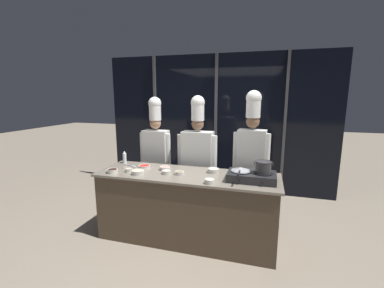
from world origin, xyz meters
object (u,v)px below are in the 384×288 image
Objects in this scene: squeeze_bottle_clear at (125,157)px; chef_line at (252,149)px; prep_bowl_bean_sprouts at (209,181)px; stock_pot at (263,167)px; frying_pan at (241,169)px; prep_bowl_mushrooms at (180,173)px; serving_spoon_slotted at (132,166)px; prep_bowl_chicken at (129,170)px; prep_bowl_noodles at (138,172)px; prep_bowl_garlic at (213,170)px; prep_bowl_shrimp at (165,168)px; chef_head at (156,147)px; prep_bowl_onion at (167,172)px; prep_bowl_soy_glaze at (112,171)px; prep_bowl_bell_pepper at (144,166)px; portable_stove at (251,176)px; chef_sous at (198,152)px.

chef_line reaches higher than squeeze_bottle_clear.
stock_pot is at bearing 21.80° from prep_bowl_bean_sprouts.
frying_pan is 1.77m from squeeze_bottle_clear.
stock_pot is 1.05m from prep_bowl_mushrooms.
squeeze_bottle_clear is 0.24m from serving_spoon_slotted.
chef_line is (1.55, 0.76, 0.23)m from prep_bowl_chicken.
frying_pan reaches higher than prep_bowl_mushrooms.
prep_bowl_mushrooms is 0.54m from prep_bowl_noodles.
frying_pan is 1.89× the size of stock_pot.
prep_bowl_garlic is (-0.63, 0.20, -0.15)m from stock_pot.
prep_bowl_bean_sprouts is 0.80m from prep_bowl_shrimp.
frying_pan is 2.11× the size of squeeze_bottle_clear.
chef_line is at bearing 179.41° from chef_head.
prep_bowl_mushrooms is (-1.04, -0.01, -0.16)m from stock_pot.
stock_pot reaches higher than prep_bowl_noodles.
stock_pot is at bearing 109.15° from chef_line.
prep_bowl_shrimp is (-0.71, 0.38, -0.01)m from prep_bowl_bean_sprouts.
chef_head is at bearing 156.23° from stock_pot.
chef_head is at bearing 78.30° from serving_spoon_slotted.
prep_bowl_chicken is at bearing -173.62° from prep_bowl_mushrooms.
prep_bowl_garlic is at bearing 95.65° from prep_bowl_bean_sprouts.
chef_line is at bearing 17.21° from serving_spoon_slotted.
chef_line is (1.64, 0.51, 0.25)m from serving_spoon_slotted.
prep_bowl_onion is at bearing -17.59° from serving_spoon_slotted.
serving_spoon_slotted is (-1.82, 0.17, -0.18)m from stock_pot.
prep_bowl_noodles is (0.36, 0.03, 0.00)m from prep_bowl_soy_glaze.
prep_bowl_onion is at bearing 161.37° from prep_bowl_bean_sprouts.
prep_bowl_bean_sprouts is at bearing -144.94° from frying_pan.
prep_bowl_noodles reaches higher than prep_bowl_onion.
chef_line reaches higher than prep_bowl_soy_glaze.
serving_spoon_slotted is (-0.22, 0.03, -0.02)m from prep_bowl_bell_pepper.
chef_head is at bearing 152.35° from frying_pan.
prep_bowl_bean_sprouts reaches higher than prep_bowl_chicken.
chef_head reaches higher than prep_bowl_noodles.
stock_pot is (0.13, 0.00, 0.13)m from portable_stove.
chef_sous is (0.23, 0.69, 0.13)m from prep_bowl_onion.
prep_bowl_noodles is 1.62m from chef_line.
chef_line reaches higher than serving_spoon_slotted.
chef_line is (1.03, 0.70, 0.23)m from prep_bowl_onion.
prep_bowl_bean_sprouts is at bearing -7.69° from prep_bowl_chicken.
chef_head reaches higher than stock_pot.
serving_spoon_slotted is 0.99m from chef_sous.
prep_bowl_bean_sprouts is 0.50m from prep_bowl_mushrooms.
squeeze_bottle_clear is at bearing 16.09° from chef_line.
stock_pot reaches higher than serving_spoon_slotted.
frying_pan reaches higher than prep_bowl_bell_pepper.
squeeze_bottle_clear is at bearing 170.27° from frying_pan.
prep_bowl_chicken is (-1.73, -0.08, -0.16)m from stock_pot.
prep_bowl_noodles reaches higher than prep_bowl_soy_glaze.
prep_bowl_shrimp reaches higher than prep_bowl_bell_pepper.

